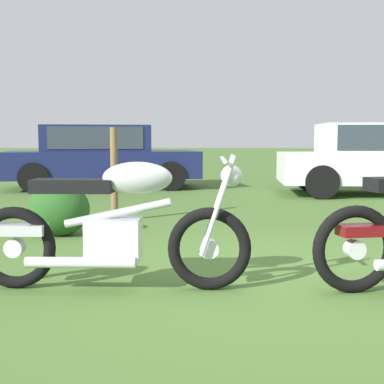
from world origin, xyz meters
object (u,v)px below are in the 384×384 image
Objects in this scene: fence_post_wooden at (114,175)px; motorcycle_silver at (115,226)px; car_navy at (100,153)px; car_white at (383,155)px; shrub_low at (59,209)px.

motorcycle_silver is at bearing -78.86° from fence_post_wooden.
motorcycle_silver is at bearing -89.11° from car_navy.
car_white is (4.09, 6.93, 0.31)m from motorcycle_silver.
car_navy reaches higher than shrub_low.
fence_post_wooden is (-4.73, -3.66, -0.15)m from car_white.
car_navy is 5.97m from shrub_low.
shrub_low is at bearing -135.95° from car_white.
motorcycle_silver is 8.05m from car_white.
motorcycle_silver is 8.29m from car_navy.
motorcycle_silver is 2.94× the size of shrub_low.
shrub_low is (0.82, -5.90, -0.48)m from car_navy.
shrub_low is (-5.17, -4.77, -0.48)m from car_white.
motorcycle_silver reaches higher than shrub_low.
car_navy is 6.09m from car_white.
car_navy and car_white have the same top height.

